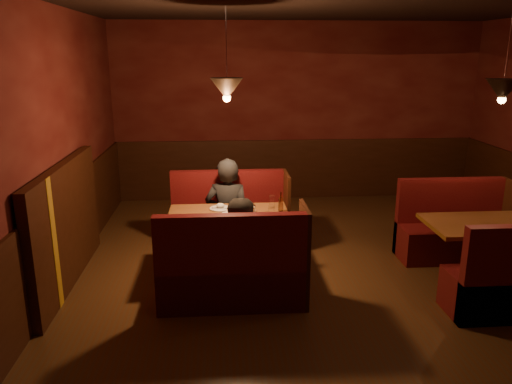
{
  "coord_description": "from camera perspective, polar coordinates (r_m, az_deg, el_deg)",
  "views": [
    {
      "loc": [
        -1.28,
        -4.71,
        2.4
      ],
      "look_at": [
        -0.9,
        0.47,
        0.95
      ],
      "focal_mm": 35.0,
      "sensor_mm": 36.0,
      "label": 1
    }
  ],
  "objects": [
    {
      "name": "room",
      "position": [
        5.05,
        7.43,
        -0.07
      ],
      "size": [
        6.02,
        7.02,
        2.92
      ],
      "color": "#562E13",
      "rests_on": "ground"
    },
    {
      "name": "main_table",
      "position": [
        5.51,
        -2.98,
        -4.12
      ],
      "size": [
        1.32,
        0.8,
        0.92
      ],
      "color": "brown",
      "rests_on": "ground"
    },
    {
      "name": "main_bench_far",
      "position": [
        6.3,
        -2.96,
        -3.79
      ],
      "size": [
        1.45,
        0.52,
        0.99
      ],
      "color": "#53090D",
      "rests_on": "ground"
    },
    {
      "name": "main_bench_near",
      "position": [
        4.91,
        -2.57,
        -9.59
      ],
      "size": [
        1.45,
        0.52,
        0.99
      ],
      "color": "#53090D",
      "rests_on": "ground"
    },
    {
      "name": "second_table",
      "position": [
        5.84,
        24.56,
        -4.85
      ],
      "size": [
        1.2,
        0.77,
        0.68
      ],
      "color": "brown",
      "rests_on": "ground"
    },
    {
      "name": "second_bench_far",
      "position": [
        6.52,
        21.62,
        -4.34
      ],
      "size": [
        1.33,
        0.5,
        0.95
      ],
      "color": "#53090D",
      "rests_on": "ground"
    },
    {
      "name": "diner_a",
      "position": [
        6.06,
        -3.28,
        -0.03
      ],
      "size": [
        0.61,
        0.45,
        1.54
      ],
      "primitive_type": "imported",
      "rotation": [
        0.0,
        0.0,
        2.98
      ],
      "color": "black",
      "rests_on": "ground"
    },
    {
      "name": "diner_b",
      "position": [
        4.89,
        -1.31,
        -4.76
      ],
      "size": [
        0.74,
        0.61,
        1.4
      ],
      "primitive_type": "imported",
      "rotation": [
        0.0,
        0.0,
        0.13
      ],
      "color": "#332E29",
      "rests_on": "ground"
    }
  ]
}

